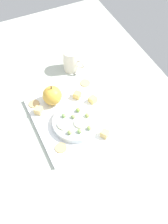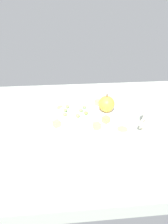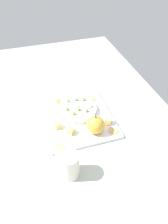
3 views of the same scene
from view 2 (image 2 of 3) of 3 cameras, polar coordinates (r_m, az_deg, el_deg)
The scene contains 22 objects.
table at distance 90.45cm, azimuth -1.77°, elevation -3.80°, with size 145.53×85.03×4.87cm, color #AFB8AA.
platter at distance 89.73cm, azimuth 0.21°, elevation -1.77°, with size 32.04×28.35×1.28cm, color white.
serving_dish at distance 89.40cm, azimuth -1.70°, elevation -0.63°, with size 16.56×16.56×2.14cm, color silver.
apple_whole at distance 92.84cm, azimuth 6.20°, elevation 2.18°, with size 7.23×7.23×7.23cm, color gold.
apple_stem at distance 91.01cm, azimuth 6.34°, elevation 4.55°, with size 0.50×0.50×1.20cm, color brown.
cheese_cube_0 at distance 99.23cm, azimuth 3.90°, elevation 2.63°, with size 2.49×2.49×2.49cm, color #F0C978.
cheese_cube_1 at distance 81.39cm, azimuth 3.51°, elevation -3.83°, with size 2.49×2.49×2.49cm, color #E9CC70.
cheese_cube_2 at distance 85.73cm, azimuth 6.07°, elevation -2.09°, with size 2.49×2.49×2.49cm, color #E9C367.
cheese_cube_3 at distance 83.28cm, azimuth -7.54°, elevation -3.21°, with size 2.49×2.49×2.49cm, color #F3CE77.
cracker_0 at distance 97.28cm, azimuth -6.25°, elevation 1.24°, with size 4.03×4.03×0.40cm, color tan.
cracker_1 at distance 82.68cm, azimuth 10.49°, elevation -4.61°, with size 4.03×4.03×0.40cm, color tan.
cracker_2 at distance 100.70cm, azimuth 6.44°, elevation 2.26°, with size 4.03×4.03×0.40cm, color tan.
grape_0 at distance 88.84cm, azimuth -0.85°, elevation 0.47°, with size 1.67×1.50×1.38cm, color #90AD61.
grape_1 at distance 84.67cm, azimuth -1.73°, elevation -1.08°, with size 1.67×1.50×1.44cm, color #9FB657.
grape_2 at distance 91.43cm, azimuth 0.12°, elevation 1.35°, with size 1.67×1.50×1.34cm, color #87B862.
grape_3 at distance 86.03cm, azimuth -5.24°, elevation -0.64°, with size 1.67×1.50×1.52cm, color #9EC361.
grape_4 at distance 89.19cm, azimuth -5.16°, elevation 0.48°, with size 1.67×1.50×1.41cm, color #89B45F.
grape_5 at distance 86.55cm, azimuth 0.55°, elevation -0.29°, with size 1.67×1.50×1.57cm, color #90BD4B.
grape_6 at distance 92.03cm, azimuth -4.61°, elevation 1.51°, with size 1.67×1.50×1.53cm, color #92AE5B.
apple_slice_0 at distance 92.62cm, azimuth -2.11°, elevation 1.46°, with size 4.57×4.57×0.60cm, color beige.
apple_slice_1 at distance 87.73cm, azimuth -2.98°, elevation -0.26°, with size 4.57×4.57×0.60cm, color #F4EAB8.
cup at distance 85.34cm, azimuth 17.83°, elevation -1.95°, with size 9.12×6.89×9.34cm.
Camera 2 is at (4.34, 75.71, 51.74)cm, focal length 33.33 mm.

